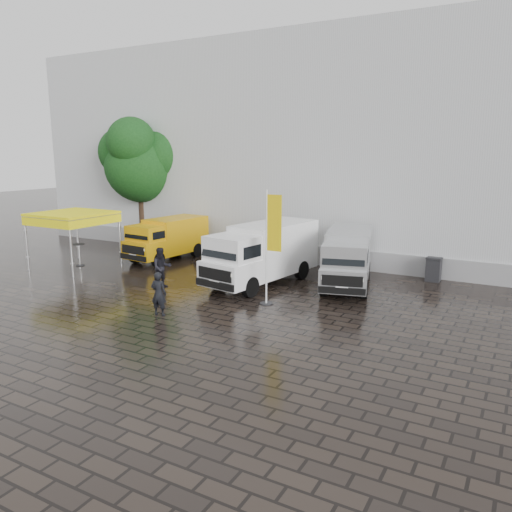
% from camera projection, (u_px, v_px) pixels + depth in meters
% --- Properties ---
extents(ground, '(120.00, 120.00, 0.00)m').
position_uv_depth(ground, '(244.00, 305.00, 19.41)').
color(ground, black).
rests_on(ground, ground).
extents(exhibition_hall, '(44.00, 16.00, 12.00)m').
position_uv_depth(exhibition_hall, '(402.00, 149.00, 30.93)').
color(exhibition_hall, silver).
rests_on(exhibition_hall, ground).
extents(hall_plinth, '(44.00, 0.15, 1.00)m').
position_uv_depth(hall_plinth, '(358.00, 260.00, 25.17)').
color(hall_plinth, gray).
rests_on(hall_plinth, ground).
extents(van_yellow, '(2.31, 5.04, 2.26)m').
position_uv_depth(van_yellow, '(167.00, 240.00, 27.33)').
color(van_yellow, '#D99B0B').
rests_on(van_yellow, ground).
extents(van_white, '(3.02, 6.42, 2.67)m').
position_uv_depth(van_white, '(262.00, 255.00, 22.28)').
color(van_white, white).
rests_on(van_white, ground).
extents(van_silver, '(3.24, 5.89, 2.43)m').
position_uv_depth(van_silver, '(348.00, 259.00, 21.91)').
color(van_silver, '#B5B7BA').
rests_on(van_silver, ground).
extents(canopy_tent, '(3.40, 3.40, 2.85)m').
position_uv_depth(canopy_tent, '(72.00, 216.00, 25.22)').
color(canopy_tent, silver).
rests_on(canopy_tent, ground).
extents(flagpole, '(0.88, 0.50, 4.47)m').
position_uv_depth(flagpole, '(271.00, 243.00, 18.97)').
color(flagpole, black).
rests_on(flagpole, ground).
extents(tree, '(4.57, 4.57, 8.21)m').
position_uv_depth(tree, '(142.00, 161.00, 31.34)').
color(tree, black).
rests_on(tree, ground).
extents(cocktail_table, '(0.60, 0.60, 1.16)m').
position_uv_depth(cocktail_table, '(79.00, 255.00, 26.00)').
color(cocktail_table, black).
rests_on(cocktail_table, ground).
extents(wheelie_bin, '(0.67, 0.67, 1.11)m').
position_uv_depth(wheelie_bin, '(434.00, 269.00, 22.93)').
color(wheelie_bin, black).
rests_on(wheelie_bin, ground).
extents(person_front, '(0.66, 0.51, 1.63)m').
position_uv_depth(person_front, '(159.00, 294.00, 18.04)').
color(person_front, black).
rests_on(person_front, ground).
extents(person_tent, '(1.05, 1.09, 1.77)m').
position_uv_depth(person_tent, '(162.00, 268.00, 21.81)').
color(person_tent, black).
rests_on(person_tent, ground).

